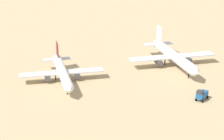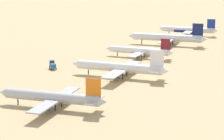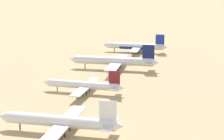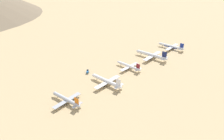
{
  "view_description": "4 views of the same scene",
  "coord_description": "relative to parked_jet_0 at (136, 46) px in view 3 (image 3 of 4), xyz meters",
  "views": [
    {
      "loc": [
        158.52,
        -26.0,
        58.85
      ],
      "look_at": [
        5.04,
        17.85,
        3.28
      ],
      "focal_mm": 71.87,
      "sensor_mm": 36.0,
      "label": 1
    },
    {
      "loc": [
        -61.11,
        213.64,
        42.49
      ],
      "look_at": [
        1.3,
        47.29,
        3.35
      ],
      "focal_mm": 67.67,
      "sensor_mm": 36.0,
      "label": 2
    },
    {
      "loc": [
        -45.73,
        168.02,
        53.73
      ],
      "look_at": [
        -3.38,
        -29.31,
        4.31
      ],
      "focal_mm": 65.17,
      "sensor_mm": 36.0,
      "label": 3
    },
    {
      "loc": [
        -134.01,
        189.85,
        116.04
      ],
      "look_at": [
        9.66,
        23.77,
        5.5
      ],
      "focal_mm": 33.55,
      "sensor_mm": 36.0,
      "label": 4
    }
  ],
  "objects": [
    {
      "name": "parked_jet_0",
      "position": [
        0.0,
        0.0,
        0.0
      ],
      "size": [
        44.13,
        35.73,
        12.77
      ],
      "color": "silver",
      "rests_on": "ground"
    },
    {
      "name": "parked_jet_1",
      "position": [
        3.7,
        51.23,
        0.7
      ],
      "size": [
        50.86,
        41.22,
        14.69
      ],
      "color": "silver",
      "rests_on": "ground"
    },
    {
      "name": "parked_jet_2",
      "position": [
        8.16,
        97.74,
        -0.48
      ],
      "size": [
        38.74,
        31.45,
        11.17
      ],
      "color": "white",
      "rests_on": "ground"
    },
    {
      "name": "ground_plane",
      "position": [
        4.78,
        98.54,
        -4.25
      ],
      "size": [
        1800.0,
        1800.0,
        0.0
      ],
      "primitive_type": "plane",
      "color": "tan"
    },
    {
      "name": "parked_jet_3",
      "position": [
        2.92,
        144.42,
        0.1
      ],
      "size": [
        44.61,
        36.14,
        12.9
      ],
      "color": "white",
      "rests_on": "ground"
    }
  ]
}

